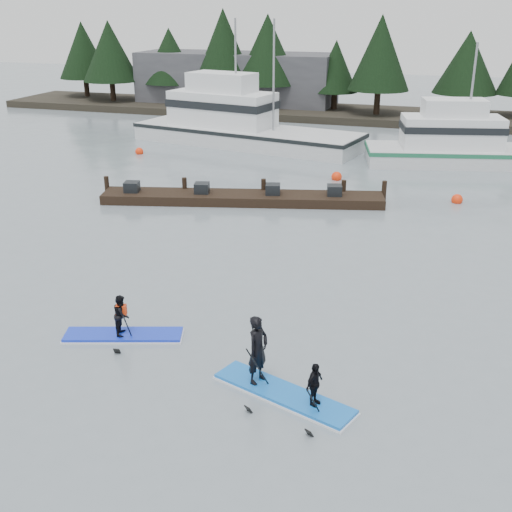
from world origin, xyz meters
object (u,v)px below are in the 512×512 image
(fishing_boat_medium, at_px, (469,155))
(paddleboard_solo, at_px, (123,325))
(fishing_boat_large, at_px, (240,134))
(floating_dock, at_px, (242,198))
(paddleboard_duo, at_px, (277,372))

(fishing_boat_medium, distance_m, paddleboard_solo, 27.62)
(fishing_boat_large, relative_size, floating_dock, 1.20)
(fishing_boat_large, xyz_separation_m, floating_dock, (4.72, -13.36, -0.46))
(paddleboard_solo, bearing_deg, fishing_boat_medium, 52.26)
(fishing_boat_large, bearing_deg, floating_dock, -59.21)
(fishing_boat_large, distance_m, paddleboard_duo, 30.85)
(fishing_boat_medium, height_order, paddleboard_duo, fishing_boat_medium)
(fishing_boat_large, xyz_separation_m, fishing_boat_medium, (15.24, -1.45, -0.14))
(paddleboard_duo, bearing_deg, fishing_boat_large, 130.37)
(fishing_boat_large, relative_size, paddleboard_duo, 4.29)
(fishing_boat_large, xyz_separation_m, paddleboard_solo, (5.80, -27.42, -0.29))
(floating_dock, xyz_separation_m, paddleboard_duo, (6.20, -15.50, 0.38))
(paddleboard_solo, bearing_deg, paddleboard_duo, -33.52)
(floating_dock, distance_m, paddleboard_solo, 14.10)
(floating_dock, bearing_deg, fishing_boat_medium, 34.46)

